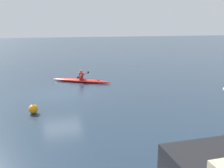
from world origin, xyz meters
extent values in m
plane|color=#1E2D3D|center=(0.00, 0.00, 0.00)|extent=(160.00, 160.00, 0.00)
ellipsoid|color=red|center=(-1.80, -2.97, 0.12)|extent=(4.44, 3.08, 0.24)
torus|color=black|center=(-1.90, -2.91, 0.22)|extent=(0.79, 0.79, 0.04)
cylinder|color=black|center=(-3.03, -2.21, 0.23)|extent=(0.18, 0.18, 0.02)
cylinder|color=red|center=(-1.82, -2.96, 0.49)|extent=(0.32, 0.32, 0.50)
sphere|color=#936B4C|center=(-1.82, -2.96, 0.85)|extent=(0.21, 0.21, 0.21)
cylinder|color=black|center=(-1.99, -2.86, 0.59)|extent=(1.13, 1.80, 0.03)
ellipsoid|color=black|center=(-2.54, -3.75, 0.59)|extent=(0.24, 0.36, 0.17)
ellipsoid|color=black|center=(-1.43, -1.97, 0.59)|extent=(0.24, 0.36, 0.17)
cylinder|color=#936B4C|center=(-2.02, -3.14, 0.55)|extent=(0.13, 0.32, 0.34)
cylinder|color=#936B4C|center=(-1.75, -2.70, 0.55)|extent=(0.29, 0.22, 0.34)
sphere|color=orange|center=(1.68, 3.44, 0.23)|extent=(0.47, 0.47, 0.47)
torus|color=#333338|center=(1.68, 3.44, 0.50)|extent=(0.12, 0.12, 0.02)
camera|label=1|loc=(1.20, 15.88, 4.34)|focal=39.57mm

